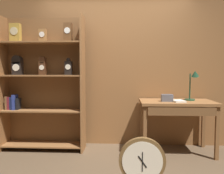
# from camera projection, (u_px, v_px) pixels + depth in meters

# --- Properties ---
(back_wood_panel) EXTENTS (4.80, 0.05, 2.60)m
(back_wood_panel) POSITION_uv_depth(u_px,v_px,m) (116.00, 69.00, 3.85)
(back_wood_panel) COLOR brown
(back_wood_panel) RESTS_ON ground
(bookshelf) EXTENTS (1.32, 0.35, 2.13)m
(bookshelf) POSITION_uv_depth(u_px,v_px,m) (42.00, 82.00, 3.60)
(bookshelf) COLOR brown
(bookshelf) RESTS_ON ground
(workbench) EXTENTS (1.12, 0.65, 0.81)m
(workbench) POSITION_uv_depth(u_px,v_px,m) (177.00, 108.00, 3.43)
(workbench) COLOR brown
(workbench) RESTS_ON ground
(desk_lamp) EXTENTS (0.21, 0.21, 0.48)m
(desk_lamp) POSITION_uv_depth(u_px,v_px,m) (193.00, 82.00, 3.47)
(desk_lamp) COLOR #1E472D
(desk_lamp) RESTS_ON workbench
(toolbox_small) EXTENTS (0.17, 0.10, 0.11)m
(toolbox_small) POSITION_uv_depth(u_px,v_px,m) (167.00, 98.00, 3.39)
(toolbox_small) COLOR #595960
(toolbox_small) RESTS_ON workbench
(open_repair_manual) EXTENTS (0.19, 0.24, 0.02)m
(open_repair_manual) POSITION_uv_depth(u_px,v_px,m) (178.00, 101.00, 3.33)
(open_repair_manual) COLOR silver
(open_repair_manual) RESTS_ON workbench
(round_clock_large) EXTENTS (0.51, 0.11, 0.55)m
(round_clock_large) POSITION_uv_depth(u_px,v_px,m) (142.00, 162.00, 2.43)
(round_clock_large) COLOR brown
(round_clock_large) RESTS_ON ground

